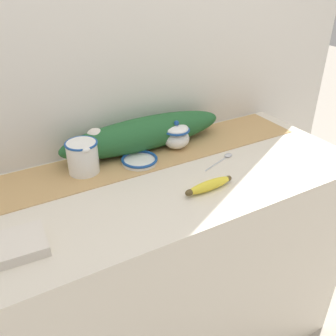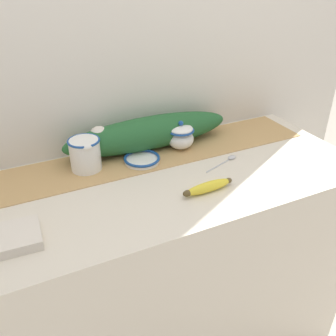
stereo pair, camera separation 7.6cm
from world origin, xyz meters
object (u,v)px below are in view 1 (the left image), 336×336
object	(u,v)px
small_dish	(139,160)
spoon	(226,156)
cream_pitcher	(83,156)
banana	(209,185)
sugar_bowl	(176,136)
napkin_stack	(21,244)

from	to	relation	value
small_dish	spoon	xyz separation A→B (m)	(0.31, -0.12, -0.01)
cream_pitcher	banana	bearing A→B (deg)	-44.80
cream_pitcher	small_dish	bearing A→B (deg)	-11.62
small_dish	banana	world-z (taller)	banana
spoon	cream_pitcher	bearing A→B (deg)	142.66
sugar_bowl	banana	world-z (taller)	sugar_bowl
cream_pitcher	spoon	bearing A→B (deg)	-18.04
cream_pitcher	sugar_bowl	bearing A→B (deg)	-0.19
sugar_bowl	small_dish	world-z (taller)	sugar_bowl
small_dish	banana	bearing A→B (deg)	-66.49
banana	napkin_stack	world-z (taller)	banana
cream_pitcher	napkin_stack	world-z (taller)	cream_pitcher
cream_pitcher	sugar_bowl	size ratio (longest dim) A/B	1.16
spoon	napkin_stack	xyz separation A→B (m)	(-0.78, -0.14, 0.01)
banana	cream_pitcher	bearing A→B (deg)	135.20
small_dish	cream_pitcher	bearing A→B (deg)	168.38
banana	spoon	size ratio (longest dim) A/B	1.15
sugar_bowl	spoon	size ratio (longest dim) A/B	0.71
small_dish	sugar_bowl	bearing A→B (deg)	12.25
small_dish	banana	xyz separation A→B (m)	(0.12, -0.28, 0.00)
banana	napkin_stack	distance (m)	0.59
cream_pitcher	small_dish	distance (m)	0.21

